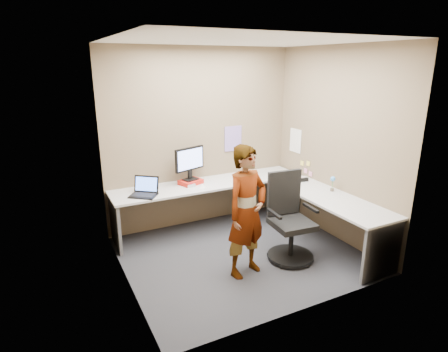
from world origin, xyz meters
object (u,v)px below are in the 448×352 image
desk (255,199)px  person (247,212)px  monitor (190,161)px  office_chair (289,225)px

desk → person: size_ratio=1.87×
monitor → person: 1.50m
monitor → office_chair: 1.72m
person → monitor: bearing=79.2°
person → desk: bearing=36.9°
monitor → office_chair: monitor is taller
desk → office_chair: size_ratio=2.66×
office_chair → person: size_ratio=0.70×
monitor → person: (0.12, -1.47, -0.29)m
desk → office_chair: (0.08, -0.71, -0.13)m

